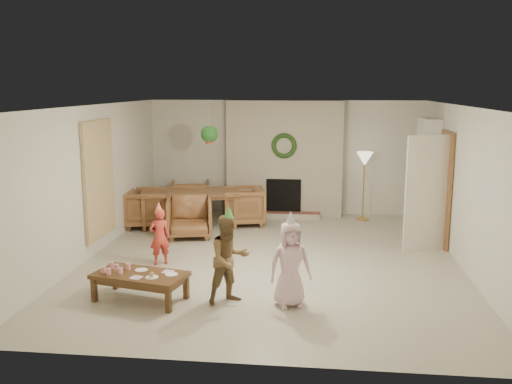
# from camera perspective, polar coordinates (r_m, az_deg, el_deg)

# --- Properties ---
(floor) EXTENTS (7.00, 7.00, 0.00)m
(floor) POSITION_cam_1_polar(r_m,az_deg,el_deg) (9.20, 1.59, -6.95)
(floor) COLOR #B7B29E
(floor) RESTS_ON ground
(ceiling) EXTENTS (7.00, 7.00, 0.00)m
(ceiling) POSITION_cam_1_polar(r_m,az_deg,el_deg) (8.76, 1.68, 8.81)
(ceiling) COLOR white
(ceiling) RESTS_ON wall_back
(wall_back) EXTENTS (7.00, 0.00, 7.00)m
(wall_back) POSITION_cam_1_polar(r_m,az_deg,el_deg) (12.35, 3.00, 3.58)
(wall_back) COLOR silver
(wall_back) RESTS_ON floor
(wall_front) EXTENTS (7.00, 0.00, 7.00)m
(wall_front) POSITION_cam_1_polar(r_m,az_deg,el_deg) (5.50, -1.44, -5.64)
(wall_front) COLOR silver
(wall_front) RESTS_ON floor
(wall_left) EXTENTS (0.00, 7.00, 7.00)m
(wall_left) POSITION_cam_1_polar(r_m,az_deg,el_deg) (9.62, -16.48, 1.06)
(wall_left) COLOR silver
(wall_left) RESTS_ON floor
(wall_right) EXTENTS (0.00, 7.00, 7.00)m
(wall_right) POSITION_cam_1_polar(r_m,az_deg,el_deg) (9.15, 20.70, 0.32)
(wall_right) COLOR silver
(wall_right) RESTS_ON floor
(fireplace_mass) EXTENTS (2.50, 0.40, 2.50)m
(fireplace_mass) POSITION_cam_1_polar(r_m,az_deg,el_deg) (12.15, 2.94, 3.46)
(fireplace_mass) COLOR #522C15
(fireplace_mass) RESTS_ON floor
(fireplace_hearth) EXTENTS (1.60, 0.30, 0.12)m
(fireplace_hearth) POSITION_cam_1_polar(r_m,az_deg,el_deg) (12.02, 2.78, -2.39)
(fireplace_hearth) COLOR maroon
(fireplace_hearth) RESTS_ON floor
(fireplace_firebox) EXTENTS (0.75, 0.12, 0.75)m
(fireplace_firebox) POSITION_cam_1_polar(r_m,az_deg,el_deg) (12.10, 2.85, -0.40)
(fireplace_firebox) COLOR black
(fireplace_firebox) RESTS_ON floor
(fireplace_wreath) EXTENTS (0.54, 0.10, 0.54)m
(fireplace_wreath) POSITION_cam_1_polar(r_m,az_deg,el_deg) (11.89, 2.89, 4.76)
(fireplace_wreath) COLOR #1A3C16
(fireplace_wreath) RESTS_ON fireplace_mass
(floor_lamp_base) EXTENTS (0.27, 0.27, 0.03)m
(floor_lamp_base) POSITION_cam_1_polar(r_m,az_deg,el_deg) (12.09, 10.87, -2.71)
(floor_lamp_base) COLOR gold
(floor_lamp_base) RESTS_ON floor
(floor_lamp_post) EXTENTS (0.03, 0.03, 1.30)m
(floor_lamp_post) POSITION_cam_1_polar(r_m,az_deg,el_deg) (11.96, 10.98, 0.37)
(floor_lamp_post) COLOR gold
(floor_lamp_post) RESTS_ON floor
(floor_lamp_shade) EXTENTS (0.35, 0.35, 0.29)m
(floor_lamp_shade) POSITION_cam_1_polar(r_m,az_deg,el_deg) (11.86, 11.09, 3.35)
(floor_lamp_shade) COLOR beige
(floor_lamp_shade) RESTS_ON floor_lamp_post
(bookshelf_carcass) EXTENTS (0.30, 1.00, 2.20)m
(bookshelf_carcass) POSITION_cam_1_polar(r_m,az_deg,el_deg) (11.36, 17.07, 1.71)
(bookshelf_carcass) COLOR white
(bookshelf_carcass) RESTS_ON floor
(bookshelf_shelf_a) EXTENTS (0.30, 0.92, 0.03)m
(bookshelf_shelf_a) POSITION_cam_1_polar(r_m,az_deg,el_deg) (11.47, 16.80, -1.49)
(bookshelf_shelf_a) COLOR white
(bookshelf_shelf_a) RESTS_ON bookshelf_carcass
(bookshelf_shelf_b) EXTENTS (0.30, 0.92, 0.03)m
(bookshelf_shelf_b) POSITION_cam_1_polar(r_m,az_deg,el_deg) (11.39, 16.90, 0.47)
(bookshelf_shelf_b) COLOR white
(bookshelf_shelf_b) RESTS_ON bookshelf_carcass
(bookshelf_shelf_c) EXTENTS (0.30, 0.92, 0.03)m
(bookshelf_shelf_c) POSITION_cam_1_polar(r_m,az_deg,el_deg) (11.33, 17.02, 2.46)
(bookshelf_shelf_c) COLOR white
(bookshelf_shelf_c) RESTS_ON bookshelf_carcass
(bookshelf_shelf_d) EXTENTS (0.30, 0.92, 0.03)m
(bookshelf_shelf_d) POSITION_cam_1_polar(r_m,az_deg,el_deg) (11.28, 17.13, 4.47)
(bookshelf_shelf_d) COLOR white
(bookshelf_shelf_d) RESTS_ON bookshelf_carcass
(books_row_lower) EXTENTS (0.20, 0.40, 0.24)m
(books_row_lower) POSITION_cam_1_polar(r_m,az_deg,el_deg) (11.29, 16.87, -0.96)
(books_row_lower) COLOR maroon
(books_row_lower) RESTS_ON bookshelf_shelf_a
(books_row_mid) EXTENTS (0.20, 0.44, 0.24)m
(books_row_mid) POSITION_cam_1_polar(r_m,az_deg,el_deg) (11.42, 16.80, 1.21)
(books_row_mid) COLOR navy
(books_row_mid) RESTS_ON bookshelf_shelf_b
(books_row_upper) EXTENTS (0.20, 0.36, 0.22)m
(books_row_upper) POSITION_cam_1_polar(r_m,az_deg,el_deg) (11.21, 17.04, 3.05)
(books_row_upper) COLOR #C17429
(books_row_upper) RESTS_ON bookshelf_shelf_c
(door_frame) EXTENTS (0.05, 0.86, 2.04)m
(door_frame) POSITION_cam_1_polar(r_m,az_deg,el_deg) (10.33, 18.80, 0.29)
(door_frame) COLOR brown
(door_frame) RESTS_ON floor
(door_leaf) EXTENTS (0.77, 0.32, 2.00)m
(door_leaf) POSITION_cam_1_polar(r_m,az_deg,el_deg) (9.89, 17.10, -0.18)
(door_leaf) COLOR beige
(door_leaf) RESTS_ON floor
(curtain_panel) EXTENTS (0.06, 1.20, 2.00)m
(curtain_panel) POSITION_cam_1_polar(r_m,az_deg,el_deg) (9.78, -15.82, 1.26)
(curtain_panel) COLOR beige
(curtain_panel) RESTS_ON wall_left
(dining_table) EXTENTS (2.17, 1.50, 0.70)m
(dining_table) POSITION_cam_1_polar(r_m,az_deg,el_deg) (11.37, -6.76, -1.72)
(dining_table) COLOR brown
(dining_table) RESTS_ON floor
(dining_chair_near) EXTENTS (0.98, 1.00, 0.77)m
(dining_chair_near) POSITION_cam_1_polar(r_m,az_deg,el_deg) (10.52, -6.85, -2.56)
(dining_chair_near) COLOR brown
(dining_chair_near) RESTS_ON floor
(dining_chair_far) EXTENTS (0.98, 1.00, 0.77)m
(dining_chair_far) POSITION_cam_1_polar(r_m,az_deg,el_deg) (12.22, -6.70, -0.67)
(dining_chair_far) COLOR brown
(dining_chair_far) RESTS_ON floor
(dining_chair_left) EXTENTS (1.00, 0.98, 0.77)m
(dining_chair_left) POSITION_cam_1_polar(r_m,az_deg,el_deg) (11.42, -11.14, -1.62)
(dining_chair_left) COLOR brown
(dining_chair_left) RESTS_ON floor
(dining_chair_right) EXTENTS (1.00, 0.98, 0.77)m
(dining_chair_right) POSITION_cam_1_polar(r_m,az_deg,el_deg) (11.40, -1.29, -1.44)
(dining_chair_right) COLOR brown
(dining_chair_right) RESTS_ON floor
(hanging_plant_cord) EXTENTS (0.01, 0.01, 0.70)m
(hanging_plant_cord) POSITION_cam_1_polar(r_m,az_deg,el_deg) (10.45, -4.82, 7.19)
(hanging_plant_cord) COLOR tan
(hanging_plant_cord) RESTS_ON ceiling
(hanging_plant_pot) EXTENTS (0.16, 0.16, 0.12)m
(hanging_plant_pot) POSITION_cam_1_polar(r_m,az_deg,el_deg) (10.47, -4.79, 5.28)
(hanging_plant_pot) COLOR maroon
(hanging_plant_pot) RESTS_ON hanging_plant_cord
(hanging_plant_foliage) EXTENTS (0.32, 0.32, 0.32)m
(hanging_plant_foliage) POSITION_cam_1_polar(r_m,az_deg,el_deg) (10.46, -4.80, 5.93)
(hanging_plant_foliage) COLOR #184818
(hanging_plant_foliage) RESTS_ON hanging_plant_pot
(coffee_table_top) EXTENTS (1.32, 0.87, 0.06)m
(coffee_table_top) POSITION_cam_1_polar(r_m,az_deg,el_deg) (7.59, -11.82, -8.36)
(coffee_table_top) COLOR #54361C
(coffee_table_top) RESTS_ON floor
(coffee_table_apron) EXTENTS (1.21, 0.76, 0.07)m
(coffee_table_apron) POSITION_cam_1_polar(r_m,az_deg,el_deg) (7.61, -11.80, -8.82)
(coffee_table_apron) COLOR #54361C
(coffee_table_apron) RESTS_ON floor
(coffee_leg_fl) EXTENTS (0.08, 0.08, 0.32)m
(coffee_leg_fl) POSITION_cam_1_polar(r_m,az_deg,el_deg) (7.75, -16.26, -9.62)
(coffee_leg_fl) COLOR #54361C
(coffee_leg_fl) RESTS_ON floor
(coffee_leg_fr) EXTENTS (0.08, 0.08, 0.32)m
(coffee_leg_fr) POSITION_cam_1_polar(r_m,az_deg,el_deg) (7.19, -8.98, -10.95)
(coffee_leg_fr) COLOR #54361C
(coffee_leg_fr) RESTS_ON floor
(coffee_leg_bl) EXTENTS (0.08, 0.08, 0.32)m
(coffee_leg_bl) POSITION_cam_1_polar(r_m,az_deg,el_deg) (8.13, -14.21, -8.54)
(coffee_leg_bl) COLOR #54361C
(coffee_leg_bl) RESTS_ON floor
(coffee_leg_br) EXTENTS (0.08, 0.08, 0.32)m
(coffee_leg_br) POSITION_cam_1_polar(r_m,az_deg,el_deg) (7.60, -7.17, -9.68)
(coffee_leg_br) COLOR #54361C
(coffee_leg_br) RESTS_ON floor
(cup_a) EXTENTS (0.08, 0.08, 0.08)m
(cup_a) POSITION_cam_1_polar(r_m,az_deg,el_deg) (7.70, -15.38, -7.68)
(cup_a) COLOR white
(cup_a) RESTS_ON coffee_table_top
(cup_b) EXTENTS (0.08, 0.08, 0.08)m
(cup_b) POSITION_cam_1_polar(r_m,az_deg,el_deg) (7.85, -14.60, -7.29)
(cup_b) COLOR white
(cup_b) RESTS_ON coffee_table_top
(cup_c) EXTENTS (0.08, 0.08, 0.08)m
(cup_c) POSITION_cam_1_polar(r_m,az_deg,el_deg) (7.60, -14.89, -7.89)
(cup_c) COLOR white
(cup_c) RESTS_ON coffee_table_top
(cup_d) EXTENTS (0.08, 0.08, 0.08)m
(cup_d) POSITION_cam_1_polar(r_m,az_deg,el_deg) (7.75, -14.10, -7.50)
(cup_d) COLOR white
(cup_d) RESTS_ON coffee_table_top
(cup_e) EXTENTS (0.08, 0.08, 0.08)m
(cup_e) POSITION_cam_1_polar(r_m,az_deg,el_deg) (7.59, -13.74, -7.87)
(cup_e) COLOR white
(cup_e) RESTS_ON coffee_table_top
(cup_f) EXTENTS (0.08, 0.08, 0.08)m
(cup_f) POSITION_cam_1_polar(r_m,az_deg,el_deg) (7.74, -12.98, -7.47)
(cup_f) COLOR white
(cup_f) RESTS_ON coffee_table_top
(plate_a) EXTENTS (0.20, 0.20, 0.01)m
(plate_a) POSITION_cam_1_polar(r_m,az_deg,el_deg) (7.69, -11.69, -7.83)
(plate_a) COLOR white
(plate_a) RESTS_ON coffee_table_top
(plate_b) EXTENTS (0.20, 0.20, 0.01)m
(plate_b) POSITION_cam_1_polar(r_m,az_deg,el_deg) (7.39, -10.64, -8.59)
(plate_b) COLOR white
(plate_b) RESTS_ON coffee_table_top
(plate_c) EXTENTS (0.20, 0.20, 0.01)m
(plate_c) POSITION_cam_1_polar(r_m,az_deg,el_deg) (7.45, -8.66, -8.34)
(plate_c) COLOR white
(plate_c) RESTS_ON coffee_table_top
(food_scoop) EXTENTS (0.08, 0.08, 0.07)m
(food_scoop) POSITION_cam_1_polar(r_m,az_deg,el_deg) (7.37, -10.65, -8.32)
(food_scoop) COLOR tan
(food_scoop) RESTS_ON plate_b
(napkin_left) EXTENTS (0.17, 0.17, 0.01)m
(napkin_left) POSITION_cam_1_polar(r_m,az_deg,el_deg) (7.42, -12.20, -8.57)
(napkin_left) COLOR #DCA2B9
(napkin_left) RESTS_ON coffee_table_top
(napkin_right) EXTENTS (0.17, 0.17, 0.01)m
(napkin_right) POSITION_cam_1_polar(r_m,az_deg,el_deg) (7.56, -9.02, -8.09)
(napkin_right) COLOR #DCA2B9
(napkin_right) RESTS_ON coffee_table_top
(child_red) EXTENTS (0.40, 0.36, 0.91)m
(child_red) POSITION_cam_1_polar(r_m,az_deg,el_deg) (8.97, -9.86, -4.54)
(child_red) COLOR red
(child_red) RESTS_ON floor
(party_hat_red) EXTENTS (0.15, 0.15, 0.17)m
(party_hat_red) POSITION_cam_1_polar(r_m,az_deg,el_deg) (8.86, -9.96, -1.47)
(party_hat_red) COLOR gold
(party_hat_red) RESTS_ON child_red
(child_plaid) EXTENTS (0.73, 0.70, 1.18)m
(child_plaid) POSITION_cam_1_polar(r_m,az_deg,el_deg) (7.29, -2.79, -6.91)
(child_plaid) COLOR brown
(child_plaid) RESTS_ON floor
(party_hat_plaid) EXTENTS (0.17, 0.17, 0.19)m
(party_hat_plaid) POSITION_cam_1_polar(r_m,az_deg,el_deg) (7.12, -2.84, -2.07)
(party_hat_plaid) COLOR green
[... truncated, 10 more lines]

